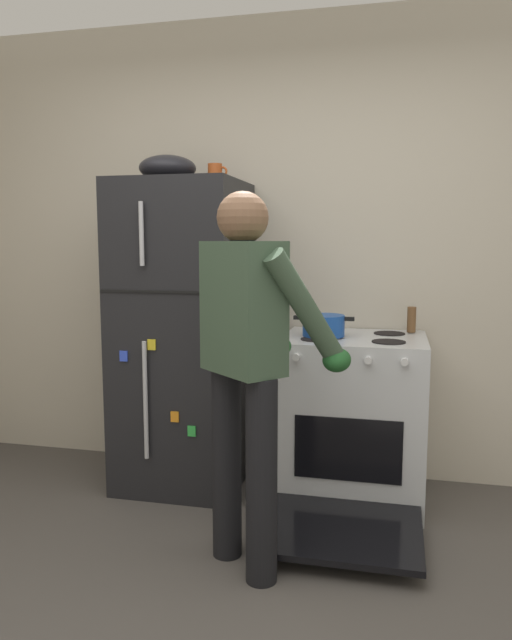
{
  "coord_description": "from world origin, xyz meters",
  "views": [
    {
      "loc": [
        0.63,
        -1.65,
        1.39
      ],
      "look_at": [
        -0.06,
        1.32,
        1.0
      ],
      "focal_mm": 33.67,
      "sensor_mm": 36.0,
      "label": 1
    }
  ],
  "objects_px": {
    "stove_range": "(352,420)",
    "person_cook": "(249,350)",
    "refrigerator": "(184,335)",
    "pepper_mill": "(412,320)",
    "coffee_mug": "(215,172)",
    "mixing_bowl": "(168,168)",
    "red_pot": "(324,325)"
  },
  "relations": [
    {
      "from": "stove_range",
      "to": "person_cook",
      "type": "bearing_deg",
      "value": -114.91
    },
    {
      "from": "refrigerator",
      "to": "pepper_mill",
      "type": "bearing_deg",
      "value": 8.97
    },
    {
      "from": "refrigerator",
      "to": "coffee_mug",
      "type": "bearing_deg",
      "value": 15.4
    },
    {
      "from": "person_cook",
      "to": "coffee_mug",
      "type": "height_order",
      "value": "coffee_mug"
    },
    {
      "from": "person_cook",
      "to": "mixing_bowl",
      "type": "relative_size",
      "value": 5.05
    },
    {
      "from": "person_cook",
      "to": "pepper_mill",
      "type": "height_order",
      "value": "person_cook"
    },
    {
      "from": "coffee_mug",
      "to": "pepper_mill",
      "type": "bearing_deg",
      "value": 7.87
    },
    {
      "from": "person_cook",
      "to": "coffee_mug",
      "type": "distance_m",
      "value": 1.28
    },
    {
      "from": "refrigerator",
      "to": "pepper_mill",
      "type": "height_order",
      "value": "refrigerator"
    },
    {
      "from": "person_cook",
      "to": "red_pot",
      "type": "xyz_separation_m",
      "value": [
        0.22,
        0.78,
        0.0
      ]
    },
    {
      "from": "refrigerator",
      "to": "mixing_bowl",
      "type": "height_order",
      "value": "mixing_bowl"
    },
    {
      "from": "person_cook",
      "to": "mixing_bowl",
      "type": "bearing_deg",
      "value": 128.98
    },
    {
      "from": "pepper_mill",
      "to": "mixing_bowl",
      "type": "xyz_separation_m",
      "value": [
        -1.35,
        -0.2,
        0.84
      ]
    },
    {
      "from": "mixing_bowl",
      "to": "refrigerator",
      "type": "bearing_deg",
      "value": -0.22
    },
    {
      "from": "person_cook",
      "to": "pepper_mill",
      "type": "xyz_separation_m",
      "value": [
        0.68,
        1.03,
        0.02
      ]
    },
    {
      "from": "stove_range",
      "to": "pepper_mill",
      "type": "distance_m",
      "value": 0.65
    },
    {
      "from": "mixing_bowl",
      "to": "red_pot",
      "type": "bearing_deg",
      "value": -3.22
    },
    {
      "from": "pepper_mill",
      "to": "mixing_bowl",
      "type": "bearing_deg",
      "value": -171.56
    },
    {
      "from": "person_cook",
      "to": "coffee_mug",
      "type": "xyz_separation_m",
      "value": [
        -0.41,
        0.88,
        0.83
      ]
    },
    {
      "from": "stove_range",
      "to": "mixing_bowl",
      "type": "distance_m",
      "value": 1.72
    },
    {
      "from": "refrigerator",
      "to": "pepper_mill",
      "type": "relative_size",
      "value": 12.22
    },
    {
      "from": "mixing_bowl",
      "to": "coffee_mug",
      "type": "bearing_deg",
      "value": 10.78
    },
    {
      "from": "pepper_mill",
      "to": "red_pot",
      "type": "bearing_deg",
      "value": -151.48
    },
    {
      "from": "person_cook",
      "to": "coffee_mug",
      "type": "relative_size",
      "value": 14.28
    },
    {
      "from": "red_pot",
      "to": "person_cook",
      "type": "bearing_deg",
      "value": -105.55
    },
    {
      "from": "refrigerator",
      "to": "red_pot",
      "type": "xyz_separation_m",
      "value": [
        0.81,
        -0.05,
        0.09
      ]
    },
    {
      "from": "refrigerator",
      "to": "stove_range",
      "type": "xyz_separation_m",
      "value": [
        0.97,
        -0.02,
        -0.43
      ]
    },
    {
      "from": "red_pot",
      "to": "stove_range",
      "type": "bearing_deg",
      "value": 11.38
    },
    {
      "from": "refrigerator",
      "to": "stove_range",
      "type": "bearing_deg",
      "value": -1.03
    },
    {
      "from": "stove_range",
      "to": "red_pot",
      "type": "xyz_separation_m",
      "value": [
        -0.16,
        -0.03,
        0.52
      ]
    },
    {
      "from": "coffee_mug",
      "to": "red_pot",
      "type": "bearing_deg",
      "value": -9.08
    },
    {
      "from": "red_pot",
      "to": "mixing_bowl",
      "type": "bearing_deg",
      "value": 176.78
    }
  ]
}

